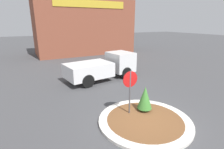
% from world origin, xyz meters
% --- Properties ---
extents(ground_plane, '(120.00, 120.00, 0.00)m').
position_xyz_m(ground_plane, '(0.00, 0.00, 0.00)').
color(ground_plane, '#474749').
extents(traffic_island, '(4.25, 4.25, 0.13)m').
position_xyz_m(traffic_island, '(0.00, 0.00, 0.06)').
color(traffic_island, silver).
rests_on(traffic_island, ground_plane).
extents(stop_sign, '(0.77, 0.07, 2.27)m').
position_xyz_m(stop_sign, '(-0.30, 0.84, 1.59)').
color(stop_sign, '#4C4C51').
rests_on(stop_sign, ground_plane).
extents(island_shrub, '(0.73, 0.73, 1.26)m').
position_xyz_m(island_shrub, '(0.52, 0.71, 0.82)').
color(island_shrub, brown).
rests_on(island_shrub, traffic_island).
extents(utility_truck, '(5.87, 2.88, 2.00)m').
position_xyz_m(utility_truck, '(1.01, 6.65, 1.03)').
color(utility_truck, white).
rests_on(utility_truck, ground_plane).
extents(storefront_building, '(13.52, 6.07, 7.44)m').
position_xyz_m(storefront_building, '(4.02, 19.57, 3.72)').
color(storefront_building, brown).
rests_on(storefront_building, ground_plane).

